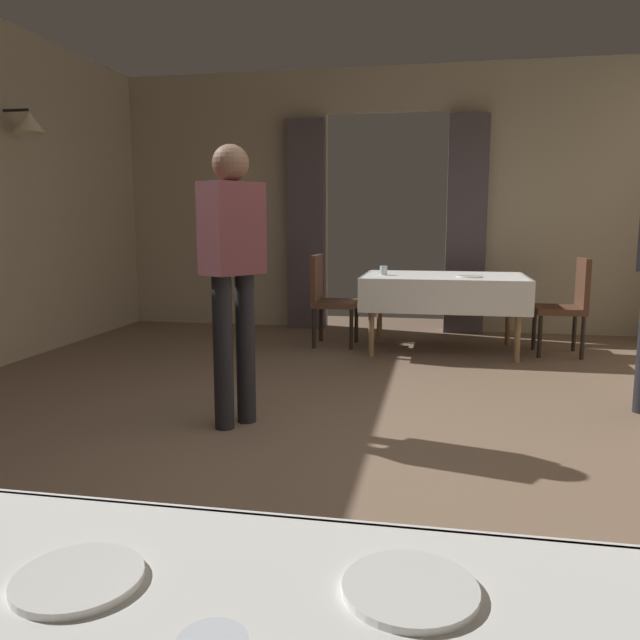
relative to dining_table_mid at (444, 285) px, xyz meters
The scene contains 10 objects.
ground 3.11m from the dining_table_mid, 103.03° to the right, with size 10.08×10.08×0.00m, color #7A604C.
wall_back 1.64m from the dining_table_mid, 119.28° to the left, with size 6.40×0.27×3.00m.
dining_table_mid is the anchor object (origin of this frame).
chair_mid_right 1.17m from the dining_table_mid, ahead, with size 0.44×0.44×0.93m.
chair_mid_left 1.18m from the dining_table_mid, behind, with size 0.45×0.44×0.93m.
plate_near_b 5.43m from the dining_table_mid, 90.80° to the right, with size 0.19×0.19×0.01m, color white.
plate_near_c 5.52m from the dining_table_mid, 95.74° to the right, with size 0.19×0.19×0.01m, color white.
glass_mid_a 0.61m from the dining_table_mid, behind, with size 0.07×0.07×0.09m, color silver.
plate_mid_b 0.31m from the dining_table_mid, 38.16° to the right, with size 0.24×0.24×0.01m, color white.
person_diner_standing_aside 2.92m from the dining_table_mid, 116.29° to the right, with size 0.38×0.42×1.72m.
Camera 1 is at (0.64, -3.30, 1.27)m, focal length 35.43 mm.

